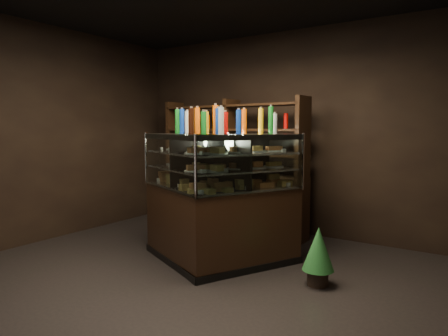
{
  "coord_description": "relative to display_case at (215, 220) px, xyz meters",
  "views": [
    {
      "loc": [
        2.66,
        -3.03,
        1.58
      ],
      "look_at": [
        0.28,
        0.54,
        1.15
      ],
      "focal_mm": 32.0,
      "sensor_mm": 36.0,
      "label": 1
    }
  ],
  "objects": [
    {
      "name": "display_case",
      "position": [
        0.0,
        0.0,
        0.0
      ],
      "size": [
        1.88,
        1.56,
        1.52
      ],
      "rotation": [
        0.0,
        0.0,
        0.34
      ],
      "color": "black",
      "rests_on": "ground"
    },
    {
      "name": "food_display",
      "position": [
        0.0,
        -0.0,
        0.66
      ],
      "size": [
        1.48,
        1.21,
        0.46
      ],
      "color": "#DD964F",
      "rests_on": "display_case"
    },
    {
      "name": "room_shell",
      "position": [
        -0.05,
        -0.71,
        1.44
      ],
      "size": [
        5.02,
        5.02,
        3.01
      ],
      "color": "black",
      "rests_on": "ground"
    },
    {
      "name": "back_shelving",
      "position": [
        -0.64,
        1.34,
        0.1
      ],
      "size": [
        2.42,
        0.54,
        2.0
      ],
      "rotation": [
        0.0,
        0.0,
        -0.05
      ],
      "color": "black",
      "rests_on": "ground"
    },
    {
      "name": "ground",
      "position": [
        -0.05,
        -0.71,
        -0.51
      ],
      "size": [
        5.0,
        5.0,
        0.0
      ],
      "primitive_type": "plane",
      "color": "black",
      "rests_on": "ground"
    },
    {
      "name": "bottles_top",
      "position": [
        -0.0,
        0.0,
        1.14
      ],
      "size": [
        1.31,
        1.07,
        0.3
      ],
      "color": "#0F38B2",
      "rests_on": "display_case"
    },
    {
      "name": "potted_conifer",
      "position": [
        1.25,
        0.01,
        -0.12
      ],
      "size": [
        0.32,
        0.32,
        0.68
      ],
      "rotation": [
        0.0,
        0.0,
        0.42
      ],
      "color": "black",
      "rests_on": "ground"
    }
  ]
}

